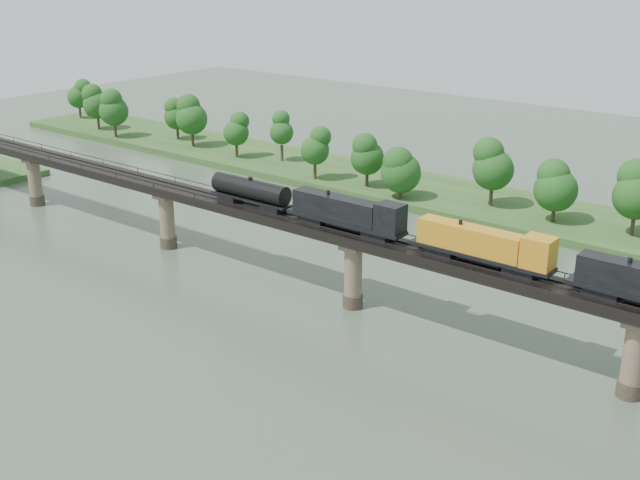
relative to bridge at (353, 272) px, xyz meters
The scene contains 6 objects.
ground 30.49m from the bridge, 90.00° to the right, with size 400.00×400.00×0.00m, color #384738.
far_bank 55.20m from the bridge, 90.00° to the left, with size 300.00×24.00×1.60m, color #294B1E.
bridge is the anchor object (origin of this frame).
bridge_superstructure 6.33m from the bridge, 90.00° to the left, with size 220.00×4.90×0.75m.
far_treeline 51.30m from the bridge, 99.23° to the left, with size 289.06×17.54×13.60m.
freight_train 15.46m from the bridge, ahead, with size 78.17×3.05×5.38m.
Camera 1 is at (62.77, -56.37, 48.95)m, focal length 45.00 mm.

